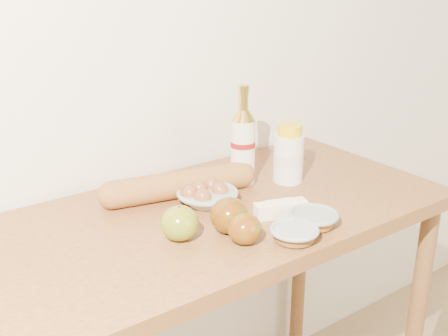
% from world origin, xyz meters
% --- Properties ---
extents(back_wall, '(3.50, 0.02, 2.60)m').
position_xyz_m(back_wall, '(0.00, 1.51, 1.30)').
color(back_wall, '#EDE4CE').
rests_on(back_wall, ground).
extents(table, '(1.20, 0.60, 0.90)m').
position_xyz_m(table, '(0.00, 1.18, 0.78)').
color(table, '#9B6232').
rests_on(table, ground).
extents(bourbon_bottle, '(0.08, 0.08, 0.28)m').
position_xyz_m(bourbon_bottle, '(0.16, 1.28, 1.01)').
color(bourbon_bottle, beige).
rests_on(bourbon_bottle, table).
extents(cream_bottle, '(0.10, 0.10, 0.17)m').
position_xyz_m(cream_bottle, '(0.27, 1.22, 0.98)').
color(cream_bottle, white).
rests_on(cream_bottle, table).
extents(egg_bowl, '(0.18, 0.18, 0.06)m').
position_xyz_m(egg_bowl, '(-0.00, 1.22, 0.92)').
color(egg_bowl, '#94A19B').
rests_on(egg_bowl, table).
extents(baguette, '(0.44, 0.17, 0.07)m').
position_xyz_m(baguette, '(-0.04, 1.30, 0.94)').
color(baguette, '#B27436').
rests_on(baguette, table).
extents(apple_yellowgreen, '(0.09, 0.09, 0.08)m').
position_xyz_m(apple_yellowgreen, '(-0.16, 1.10, 0.94)').
color(apple_yellowgreen, olive).
rests_on(apple_yellowgreen, table).
extents(apple_redgreen_front, '(0.10, 0.10, 0.07)m').
position_xyz_m(apple_redgreen_front, '(-0.05, 1.00, 0.94)').
color(apple_redgreen_front, '#900B07').
rests_on(apple_redgreen_front, table).
extents(apple_redgreen_right, '(0.10, 0.10, 0.08)m').
position_xyz_m(apple_redgreen_right, '(-0.05, 1.06, 0.94)').
color(apple_redgreen_right, maroon).
rests_on(apple_redgreen_right, table).
extents(sugar_bowl, '(0.14, 0.14, 0.03)m').
position_xyz_m(sugar_bowl, '(0.04, 0.94, 0.92)').
color(sugar_bowl, '#98A6A1').
rests_on(sugar_bowl, table).
extents(syrup_bowl, '(0.15, 0.15, 0.03)m').
position_xyz_m(syrup_bowl, '(0.13, 0.97, 0.92)').
color(syrup_bowl, gray).
rests_on(syrup_bowl, table).
extents(butter_stick, '(0.14, 0.08, 0.04)m').
position_xyz_m(butter_stick, '(0.10, 1.06, 0.92)').
color(butter_stick, '#FFF3C5').
rests_on(butter_stick, table).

